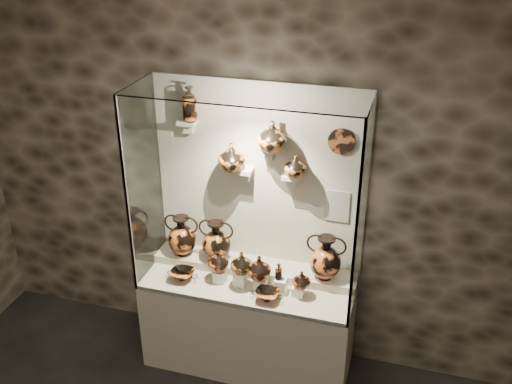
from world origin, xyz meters
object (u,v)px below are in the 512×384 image
Objects in this scene: amphora_left at (182,235)px; ovoid_vase_c at (295,166)px; lekythos_tall at (190,102)px; amphora_mid at (216,241)px; ovoid_vase_a at (231,157)px; kylix_left at (182,274)px; kylix_right at (267,295)px; ovoid_vase_b at (272,136)px; lekythos_small at (279,270)px; jug_b at (242,263)px; jug_c at (259,268)px; amphora_right at (326,258)px; jug_a at (218,260)px; jug_e at (302,280)px.

amphora_left is 2.07× the size of ovoid_vase_c.
amphora_mid is at bearing -40.70° from lekythos_tall.
lekythos_tall is 1.39× the size of ovoid_vase_a.
amphora_left is 0.34m from kylix_left.
amphora_left is 0.87m from ovoid_vase_a.
kylix_right is 1.21m from ovoid_vase_b.
amphora_mid is 1.48× the size of kylix_right.
ovoid_vase_a is at bearing -160.34° from ovoid_vase_b.
kylix_right is (0.73, -0.07, -0.00)m from kylix_left.
lekythos_small is 1.45m from lekythos_tall.
amphora_mid is 0.76m from ovoid_vase_a.
ovoid_vase_a is at bearing 117.63° from jug_b.
ovoid_vase_b is (0.03, 0.22, 1.01)m from jug_c.
lekythos_small is 0.50× the size of lekythos_tall.
amphora_left is at bearing -156.82° from ovoid_vase_b.
amphora_left is 2.35× the size of lekythos_small.
amphora_right reaches higher than kylix_right.
kylix_left is at bearing -112.55° from lekythos_tall.
lekythos_tall is (-1.11, 0.08, 1.13)m from amphora_right.
jug_a is at bearing -129.16° from ovoid_vase_b.
ovoid_vase_b reaches higher than ovoid_vase_c.
lekythos_small is (0.29, 0.02, -0.03)m from jug_b.
jug_b is 0.48m from jug_e.
kylix_left is 1.36m from ovoid_vase_b.
amphora_right is at bearing -5.40° from jug_a.
lekythos_tall reaches higher than ovoid_vase_c.
lekythos_tall is 1.32× the size of ovoid_vase_b.
amphora_right is 0.52m from jug_c.
kylix_left is 1.28m from ovoid_vase_c.
ovoid_vase_a is at bearing -5.42° from amphora_left.
amphora_mid is at bearing -161.83° from ovoid_vase_a.
amphora_mid is 1.16m from lekythos_tall.
kylix_right is 1.57m from lekythos_tall.
amphora_left is 1.18× the size of lekythos_tall.
lekythos_small is 0.61× the size of kylix_left.
kylix_right is (-0.38, -0.32, -0.21)m from amphora_right.
jug_b is at bearing -51.88° from lekythos_tall.
kylix_left is (-0.49, -0.04, -0.17)m from jug_b.
kylix_left is at bearing -173.16° from jug_e.
jug_c is 1.31× the size of lekythos_small.
amphora_left is 1.15m from lekythos_tall.
jug_b is at bearing -55.38° from amphora_mid.
jug_e is 0.48× the size of lekythos_tall.
amphora_left is 0.63m from jug_b.
amphora_right is at bearing 39.39° from kylix_right.
amphora_mid is at bearing 168.75° from jug_e.
amphora_mid reaches higher than jug_e.
jug_c is at bearing 126.89° from kylix_right.
jug_e is at bearing 9.54° from lekythos_small.
jug_a is at bearing -101.26° from ovoid_vase_a.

